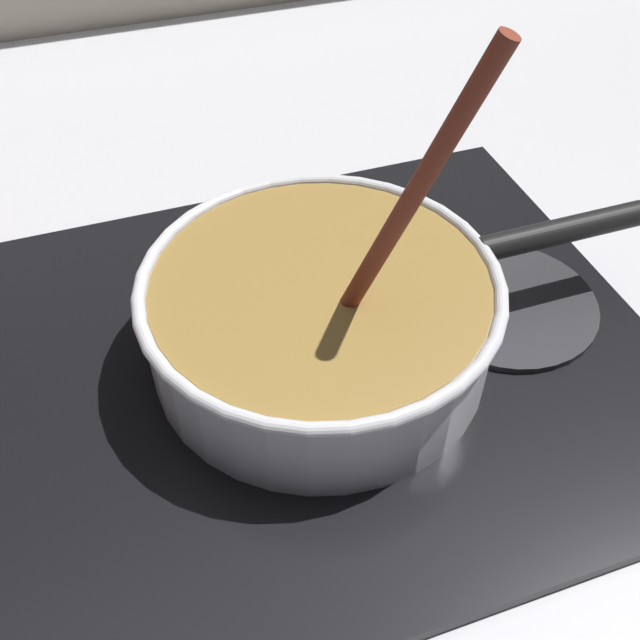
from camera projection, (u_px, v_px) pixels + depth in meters
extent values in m
cube|color=#B7B7BC|center=(318.00, 429.00, 0.60)|extent=(2.40, 1.60, 0.04)
cube|color=black|center=(320.00, 358.00, 0.62)|extent=(0.56, 0.48, 0.01)
torus|color=#592D0C|center=(320.00, 350.00, 0.61)|extent=(0.18, 0.18, 0.01)
cylinder|color=#262628|center=(506.00, 303.00, 0.65)|extent=(0.16, 0.16, 0.01)
cylinder|color=silver|center=(320.00, 320.00, 0.58)|extent=(0.27, 0.27, 0.08)
cylinder|color=olive|center=(320.00, 316.00, 0.58)|extent=(0.26, 0.26, 0.07)
torus|color=silver|center=(320.00, 284.00, 0.56)|extent=(0.28, 0.28, 0.01)
cylinder|color=black|center=(562.00, 231.00, 0.61)|extent=(0.15, 0.02, 0.02)
cylinder|color=#EDD88C|center=(317.00, 290.00, 0.57)|extent=(0.03, 0.03, 0.01)
cylinder|color=#EDD88C|center=(235.00, 319.00, 0.54)|extent=(0.03, 0.03, 0.01)
cylinder|color=beige|center=(326.00, 344.00, 0.53)|extent=(0.03, 0.03, 0.01)
cylinder|color=#E5CC7A|center=(279.00, 326.00, 0.54)|extent=(0.03, 0.03, 0.01)
cylinder|color=maroon|center=(411.00, 199.00, 0.47)|extent=(0.09, 0.06, 0.23)
cube|color=brown|center=(341.00, 316.00, 0.55)|extent=(0.05, 0.04, 0.01)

